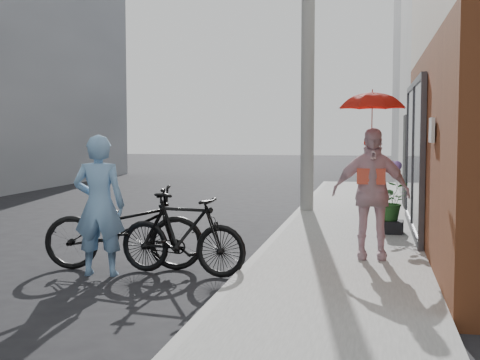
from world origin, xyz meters
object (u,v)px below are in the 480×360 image
(bike_right, at_px, (182,234))
(kimono_woman, at_px, (371,193))
(officer, at_px, (99,205))
(utility_pole, at_px, (308,49))
(bike_left, at_px, (124,228))
(planter, at_px, (391,227))

(bike_right, relative_size, kimono_woman, 0.99)
(officer, xyz_separation_m, kimono_woman, (3.32, 1.19, 0.10))
(utility_pole, distance_m, bike_right, 6.88)
(bike_left, xyz_separation_m, planter, (3.48, 3.04, -0.32))
(utility_pole, relative_size, kimono_woman, 4.04)
(bike_left, bearing_deg, utility_pole, -26.75)
(bike_left, distance_m, kimono_woman, 3.28)
(utility_pole, distance_m, planter, 4.70)
(bike_right, bearing_deg, utility_pole, 0.10)
(kimono_woman, bearing_deg, bike_left, -169.81)
(bike_left, xyz_separation_m, kimono_woman, (3.16, 0.79, 0.44))
(officer, height_order, kimono_woman, kimono_woman)
(kimono_woman, relative_size, planter, 4.40)
(utility_pole, height_order, bike_left, utility_pole)
(utility_pole, height_order, kimono_woman, utility_pole)
(planter, bearing_deg, kimono_woman, -98.17)
(utility_pole, relative_size, bike_right, 4.09)
(bike_left, distance_m, planter, 4.63)
(utility_pole, bearing_deg, kimono_woman, -75.35)
(planter, bearing_deg, bike_left, -138.83)
(bike_left, bearing_deg, officer, 147.62)
(officer, bearing_deg, kimono_woman, -168.39)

